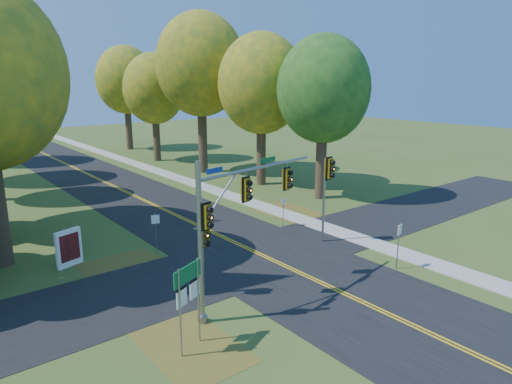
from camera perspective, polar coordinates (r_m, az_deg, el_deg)
ground at (r=23.67m, az=3.81°, el=-9.31°), size 160.00×160.00×0.00m
road_main at (r=23.67m, az=3.81°, el=-9.29°), size 8.00×160.00×0.02m
road_cross at (r=25.07m, az=0.71°, el=-7.90°), size 60.00×6.00×0.02m
centerline_left at (r=23.60m, az=3.62°, el=-9.32°), size 0.10×160.00×0.01m
centerline_right at (r=23.72m, az=3.99°, el=-9.19°), size 0.10×160.00×0.01m
sidewalk_east at (r=27.94m, az=13.34°, el=-5.90°), size 1.60×160.00×0.06m
leaf_patch_w_near at (r=23.57m, az=-15.04°, el=-9.87°), size 4.00×6.00×0.00m
leaf_patch_e at (r=32.17m, az=5.63°, el=-2.99°), size 3.50×8.00×0.00m
leaf_patch_w_far at (r=17.57m, az=-8.49°, el=-18.27°), size 3.00×5.00×0.00m
tree_e_a at (r=36.14m, az=8.42°, el=12.52°), size 7.20×7.20×12.73m
tree_e_b at (r=40.73m, az=0.68°, el=13.32°), size 7.60×7.60×13.33m
tree_e_c at (r=46.74m, az=-6.91°, el=15.46°), size 8.80×8.80×15.79m
tree_e_d at (r=54.48m, az=-12.60°, el=12.45°), size 7.00×7.00×12.32m
tree_e_e at (r=64.72m, az=-15.95°, el=13.28°), size 7.80×7.80×13.74m
traffic_mast at (r=18.31m, az=-2.91°, el=-2.51°), size 7.01×1.73×6.45m
east_signal_pole at (r=26.21m, az=8.98°, el=1.73°), size 0.59×0.68×5.10m
ped_signal_pole at (r=19.72m, az=-6.49°, el=-5.93°), size 0.57×0.65×3.57m
route_sign_cluster at (r=16.22m, az=-8.45°, el=-11.94°), size 1.40×0.65×3.25m
info_kiosk at (r=25.25m, az=-22.36°, el=-6.50°), size 1.40×0.61×1.95m
reg_sign_e_north at (r=29.36m, az=3.44°, el=-1.87°), size 0.37×0.13×1.97m
reg_sign_e_south at (r=23.86m, az=17.43°, el=-5.49°), size 0.46×0.14×2.42m
reg_sign_w at (r=25.31m, az=-12.42°, el=-4.24°), size 0.43×0.16×2.31m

